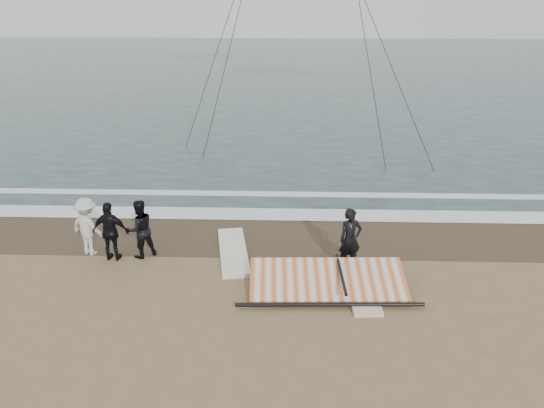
{
  "coord_description": "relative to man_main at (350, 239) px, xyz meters",
  "views": [
    {
      "loc": [
        -0.6,
        -9.12,
        6.74
      ],
      "look_at": [
        -0.99,
        3.0,
        1.6
      ],
      "focal_mm": 35.0,
      "sensor_mm": 36.0,
      "label": 1
    }
  ],
  "objects": [
    {
      "name": "ground",
      "position": [
        -0.96,
        -2.7,
        -0.8
      ],
      "size": [
        120.0,
        120.0,
        0.0
      ],
      "primitive_type": "plane",
      "color": "#8C704C",
      "rests_on": "ground"
    },
    {
      "name": "foam_far",
      "position": [
        -0.96,
        4.9,
        -0.78
      ],
      "size": [
        120.0,
        0.45,
        0.01
      ],
      "primitive_type": "cube",
      "color": "white",
      "rests_on": "sea"
    },
    {
      "name": "trio_cluster",
      "position": [
        -6.16,
        0.43,
        -0.01
      ],
      "size": [
        2.48,
        1.05,
        1.6
      ],
      "color": "black",
      "rests_on": "ground"
    },
    {
      "name": "man_main",
      "position": [
        0.0,
        0.0,
        0.0
      ],
      "size": [
        0.68,
        0.56,
        1.61
      ],
      "primitive_type": "imported",
      "rotation": [
        0.0,
        0.0,
        0.33
      ],
      "color": "black",
      "rests_on": "ground"
    },
    {
      "name": "foam_near",
      "position": [
        -0.96,
        3.2,
        -0.78
      ],
      "size": [
        120.0,
        0.9,
        0.01
      ],
      "primitive_type": "cube",
      "color": "white",
      "rests_on": "sea"
    },
    {
      "name": "board_white",
      "position": [
        0.15,
        -1.02,
        -0.76
      ],
      "size": [
        0.79,
        2.35,
        0.09
      ],
      "primitive_type": "cube",
      "rotation": [
        0.0,
        0.0,
        0.06
      ],
      "color": "white",
      "rests_on": "ground"
    },
    {
      "name": "board_cream",
      "position": [
        -3.01,
        0.67,
        -0.75
      ],
      "size": [
        1.13,
        2.72,
        0.11
      ],
      "primitive_type": "cube",
      "rotation": [
        0.0,
        0.0,
        0.17
      ],
      "color": "white",
      "rests_on": "ground"
    },
    {
      "name": "sea",
      "position": [
        -0.96,
        30.3,
        -0.79
      ],
      "size": [
        120.0,
        54.0,
        0.02
      ],
      "primitive_type": "cube",
      "color": "#233838",
      "rests_on": "ground"
    },
    {
      "name": "sail_rig",
      "position": [
        -0.67,
        -0.94,
        -0.61
      ],
      "size": [
        4.2,
        1.85,
        0.49
      ],
      "color": "black",
      "rests_on": "ground"
    },
    {
      "name": "wet_sand",
      "position": [
        -0.96,
        1.8,
        -0.8
      ],
      "size": [
        120.0,
        2.8,
        0.01
      ],
      "primitive_type": "cube",
      "color": "#4C3D2B",
      "rests_on": "ground"
    }
  ]
}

